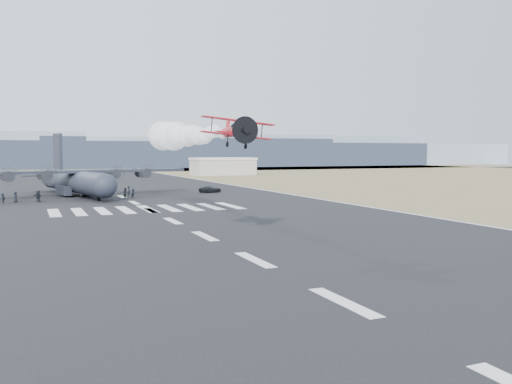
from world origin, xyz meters
TOP-DOWN VIEW (x-y plane):
  - ground at (0.00, 0.00)m, footprint 500.00×500.00m
  - scrub_far at (0.00, 230.00)m, footprint 500.00×80.00m
  - runway_markings at (0.00, 60.00)m, footprint 60.00×260.00m
  - ridge_seg_d at (0.00, 260.00)m, footprint 150.00×50.00m
  - ridge_seg_e at (65.00, 260.00)m, footprint 150.00×50.00m
  - ridge_seg_f at (130.00, 260.00)m, footprint 150.00×50.00m
  - ridge_seg_g at (195.00, 260.00)m, footprint 150.00×50.00m
  - hangar_right at (46.00, 150.00)m, footprint 20.50×12.50m
  - aerobatic_biplane at (2.01, 21.02)m, footprint 6.50×5.81m
  - smoke_trail at (2.71, 45.84)m, footprint 4.09×30.06m
  - transport_aircraft at (-7.19, 77.15)m, footprint 39.02×31.92m
  - support_vehicle at (17.29, 75.48)m, footprint 4.74×3.02m
  - crew_a at (1.27, 72.17)m, footprint 0.69×0.78m
  - crew_b at (1.24, 67.71)m, footprint 0.91×0.86m
  - crew_c at (-18.61, 66.41)m, footprint 0.98×1.11m
  - crew_d at (-13.48, 66.61)m, footprint 0.81×1.18m
  - crew_e at (-16.85, 67.76)m, footprint 0.55×0.85m
  - crew_f at (-13.65, 68.16)m, footprint 1.55×1.30m
  - crew_g at (-6.81, 71.55)m, footprint 0.70×0.76m
  - crew_h at (-0.03, 67.98)m, footprint 0.81×1.01m

SIDE VIEW (x-z plane):
  - ground at x=0.00m, z-range 0.00..0.00m
  - scrub_far at x=0.00m, z-range 0.00..0.00m
  - runway_markings at x=0.00m, z-range 0.00..0.01m
  - support_vehicle at x=17.29m, z-range 0.00..1.22m
  - crew_c at x=-18.61m, z-range 0.00..1.59m
  - crew_b at x=1.24m, z-range 0.00..1.61m
  - crew_g at x=-6.81m, z-range 0.00..1.66m
  - crew_f at x=-13.65m, z-range 0.00..1.67m
  - crew_e at x=-16.85m, z-range 0.00..1.68m
  - crew_h at x=-0.03m, z-range 0.00..1.80m
  - crew_d at x=-13.48m, z-range 0.00..1.84m
  - crew_a at x=1.27m, z-range 0.00..1.84m
  - transport_aircraft at x=-7.19m, z-range -2.74..8.58m
  - hangar_right at x=46.00m, z-range 0.06..5.96m
  - ridge_seg_d at x=0.00m, z-range 0.00..13.00m
  - ridge_seg_g at x=195.00m, z-range 0.00..13.00m
  - ridge_seg_e at x=65.00m, z-range 0.00..15.00m
  - ridge_seg_f at x=130.00m, z-range 0.00..17.00m
  - aerobatic_biplane at x=2.01m, z-range 8.29..11.05m
  - smoke_trail at x=2.71m, z-range 7.84..11.92m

